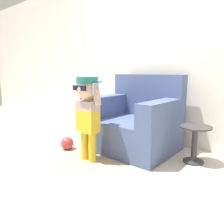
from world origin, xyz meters
The scene contains 7 objects.
ground_plane centered at (0.00, 0.00, 0.00)m, with size 10.00×10.00×0.00m, color beige.
wall_back centered at (0.00, 0.72, 1.30)m, with size 10.00×0.05×2.60m.
armchair centered at (0.08, 0.20, 0.34)m, with size 1.04×0.88×0.97m.
person_child centered at (-0.10, -0.48, 0.64)m, with size 0.39×0.29×0.96m.
side_table centered at (0.85, 0.24, 0.26)m, with size 0.34×0.34×0.42m.
rug centered at (-0.01, -0.28, 0.00)m, with size 1.25×1.20×0.01m.
toy_ball centered at (-0.58, -0.41, 0.08)m, with size 0.17×0.17×0.17m.
Camera 1 is at (1.63, -2.14, 1.01)m, focal length 35.00 mm.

